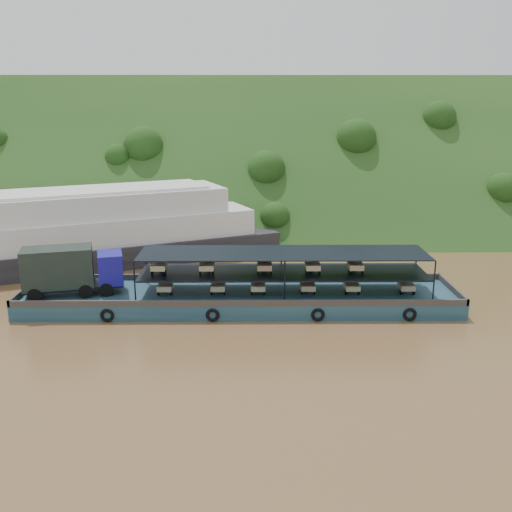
{
  "coord_description": "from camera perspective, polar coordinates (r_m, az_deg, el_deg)",
  "views": [
    {
      "loc": [
        -2.41,
        -45.0,
        16.12
      ],
      "look_at": [
        -2.0,
        3.0,
        3.2
      ],
      "focal_mm": 40.0,
      "sensor_mm": 36.0,
      "label": 1
    }
  ],
  "objects": [
    {
      "name": "passenger_ferry",
      "position": [
        61.51,
        -15.65,
        2.49
      ],
      "size": [
        38.44,
        24.16,
        7.67
      ],
      "rotation": [
        0.0,
        0.0,
        0.42
      ],
      "color": "black",
      "rests_on": "ground"
    },
    {
      "name": "ground",
      "position": [
        47.86,
        2.43,
        -4.63
      ],
      "size": [
        160.0,
        160.0,
        0.0
      ],
      "primitive_type": "plane",
      "color": "brown",
      "rests_on": "ground"
    },
    {
      "name": "hillside",
      "position": [
        82.63,
        1.19,
        3.81
      ],
      "size": [
        140.0,
        39.6,
        39.6
      ],
      "primitive_type": "cube",
      "rotation": [
        0.79,
        0.0,
        0.0
      ],
      "color": "#1B3B15",
      "rests_on": "ground"
    },
    {
      "name": "cargo_barge",
      "position": [
        46.56,
        -3.93,
        -3.55
      ],
      "size": [
        35.0,
        7.18,
        5.11
      ],
      "color": "navy",
      "rests_on": "ground"
    }
  ]
}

